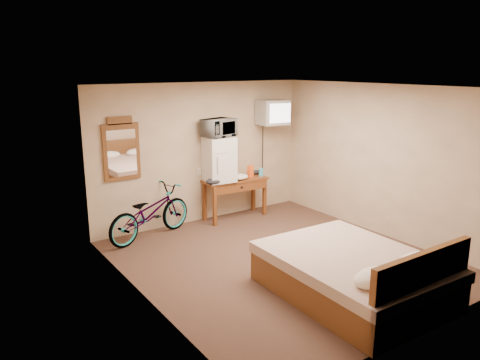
% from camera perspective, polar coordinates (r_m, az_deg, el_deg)
% --- Properties ---
extents(room, '(4.60, 4.64, 2.50)m').
position_cam_1_polar(room, '(6.59, 5.32, 0.29)').
color(room, '#452C22').
rests_on(room, ground).
extents(desk, '(1.23, 0.55, 0.75)m').
position_cam_1_polar(desk, '(8.62, -0.49, -0.74)').
color(desk, brown).
rests_on(desk, floor).
extents(mini_fridge, '(0.53, 0.52, 0.81)m').
position_cam_1_polar(mini_fridge, '(8.35, -2.56, 2.55)').
color(mini_fridge, white).
rests_on(mini_fridge, desk).
extents(microwave, '(0.65, 0.52, 0.32)m').
position_cam_1_polar(microwave, '(8.26, -2.60, 6.37)').
color(microwave, white).
rests_on(microwave, mini_fridge).
extents(snack_bag, '(0.12, 0.08, 0.22)m').
position_cam_1_polar(snack_bag, '(8.72, 1.28, 1.08)').
color(snack_bag, '#FD5716').
rests_on(snack_bag, desk).
extents(blue_cup, '(0.08, 0.08, 0.15)m').
position_cam_1_polar(blue_cup, '(8.81, 2.57, 0.96)').
color(blue_cup, '#41B0DF').
rests_on(blue_cup, desk).
extents(cloth_cream, '(0.35, 0.27, 0.11)m').
position_cam_1_polar(cloth_cream, '(8.52, -0.07, 0.39)').
color(cloth_cream, white).
rests_on(cloth_cream, desk).
extents(cloth_dark_a, '(0.29, 0.22, 0.11)m').
position_cam_1_polar(cloth_dark_a, '(8.21, -3.24, -0.15)').
color(cloth_dark_a, black).
rests_on(cloth_dark_a, desk).
extents(cloth_dark_b, '(0.18, 0.14, 0.08)m').
position_cam_1_polar(cloth_dark_b, '(8.96, 2.02, 0.97)').
color(cloth_dark_b, black).
rests_on(cloth_dark_b, desk).
extents(crt_television, '(0.58, 0.63, 0.46)m').
position_cam_1_polar(crt_television, '(8.89, 4.00, 8.24)').
color(crt_television, black).
rests_on(crt_television, room).
extents(wall_mirror, '(0.61, 0.04, 1.03)m').
position_cam_1_polar(wall_mirror, '(7.77, -14.26, 3.61)').
color(wall_mirror, brown).
rests_on(wall_mirror, room).
extents(bicycle, '(1.75, 1.03, 0.87)m').
position_cam_1_polar(bicycle, '(7.82, -10.93, -3.92)').
color(bicycle, black).
rests_on(bicycle, floor).
extents(bed, '(1.70, 2.21, 0.90)m').
position_cam_1_polar(bed, '(6.02, 14.02, -11.12)').
color(bed, brown).
rests_on(bed, floor).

